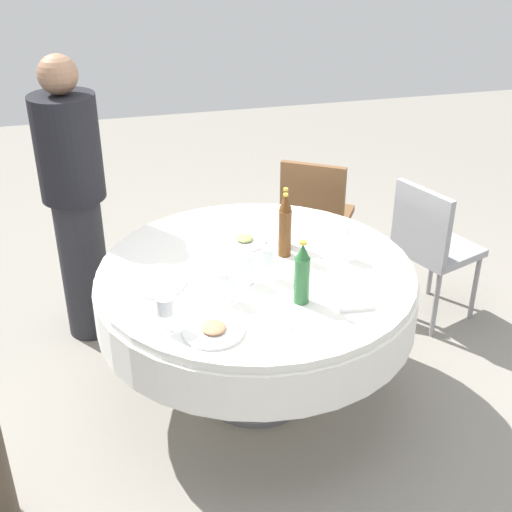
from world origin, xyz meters
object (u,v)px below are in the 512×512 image
at_px(dining_table, 256,295).
at_px(bottle_brown_near, 285,227).
at_px(plate_far, 244,241).
at_px(bottle_green_right, 302,274).
at_px(wine_glass_far, 247,264).
at_px(wine_glass_outer, 342,237).
at_px(wine_glass_front, 165,307).
at_px(plate_north, 158,283).
at_px(bottle_brown_inner, 285,219).
at_px(wine_glass_east, 226,278).
at_px(wine_glass_left, 268,257).
at_px(plate_mid, 213,330).
at_px(chair_left, 315,211).
at_px(chair_front, 431,242).
at_px(person_inner, 75,199).

bearing_deg(dining_table, bottle_brown_near, -60.19).
bearing_deg(plate_far, dining_table, 178.37).
distance_m(bottle_green_right, wine_glass_far, 0.29).
distance_m(wine_glass_outer, wine_glass_front, 0.98).
bearing_deg(wine_glass_far, wine_glass_front, 124.90).
height_order(bottle_green_right, plate_north, bottle_green_right).
bearing_deg(wine_glass_outer, dining_table, 89.53).
xyz_separation_m(bottle_brown_inner, wine_glass_far, (-0.31, 0.27, -0.05)).
height_order(wine_glass_east, wine_glass_far, wine_glass_east).
bearing_deg(wine_glass_far, wine_glass_left, -77.48).
relative_size(wine_glass_outer, wine_glass_east, 1.11).
distance_m(bottle_green_right, plate_north, 0.67).
distance_m(wine_glass_outer, wine_glass_east, 0.66).
xyz_separation_m(bottle_green_right, wine_glass_left, (0.23, 0.09, -0.03)).
bearing_deg(bottle_brown_near, wine_glass_east, 133.08).
relative_size(plate_mid, chair_left, 0.29).
height_order(dining_table, chair_front, chair_front).
bearing_deg(bottle_brown_inner, plate_north, 109.16).
xyz_separation_m(wine_glass_left, plate_north, (0.06, 0.50, -0.10)).
xyz_separation_m(dining_table, plate_far, (0.27, -0.01, 0.16)).
height_order(wine_glass_east, wine_glass_left, wine_glass_left).
relative_size(wine_glass_left, chair_front, 0.18).
height_order(bottle_green_right, chair_left, bottle_green_right).
xyz_separation_m(wine_glass_front, plate_far, (0.67, -0.48, -0.10)).
relative_size(bottle_green_right, bottle_brown_inner, 0.95).
xyz_separation_m(wine_glass_east, plate_north, (0.20, 0.28, -0.10)).
bearing_deg(plate_north, plate_mid, -158.34).
relative_size(wine_glass_front, wine_glass_far, 1.06).
bearing_deg(bottle_brown_near, wine_glass_left, 144.51).
xyz_separation_m(dining_table, wine_glass_front, (-0.40, 0.47, 0.25)).
height_order(wine_glass_front, plate_north, wine_glass_front).
bearing_deg(wine_glass_left, wine_glass_far, 102.52).
distance_m(bottle_brown_inner, plate_far, 0.24).
bearing_deg(wine_glass_left, wine_glass_east, 123.07).
relative_size(wine_glass_far, plate_north, 0.56).
height_order(bottle_brown_inner, wine_glass_east, bottle_brown_inner).
height_order(bottle_green_right, wine_glass_east, bottle_green_right).
height_order(wine_glass_outer, plate_far, wine_glass_outer).
relative_size(bottle_brown_inner, wine_glass_far, 2.14).
xyz_separation_m(bottle_brown_near, chair_left, (0.89, -0.47, -0.37)).
distance_m(wine_glass_outer, person_inner, 1.46).
height_order(bottle_brown_near, plate_far, bottle_brown_near).
distance_m(bottle_green_right, wine_glass_east, 0.32).
bearing_deg(wine_glass_outer, wine_glass_front, 113.72).
bearing_deg(chair_front, bottle_green_right, -74.13).
distance_m(dining_table, chair_front, 1.23).
bearing_deg(bottle_green_right, bottle_brown_inner, -8.57).
xyz_separation_m(wine_glass_east, plate_mid, (-0.23, 0.10, -0.10)).
bearing_deg(bottle_brown_near, wine_glass_front, 127.56).
height_order(bottle_green_right, plate_far, bottle_green_right).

